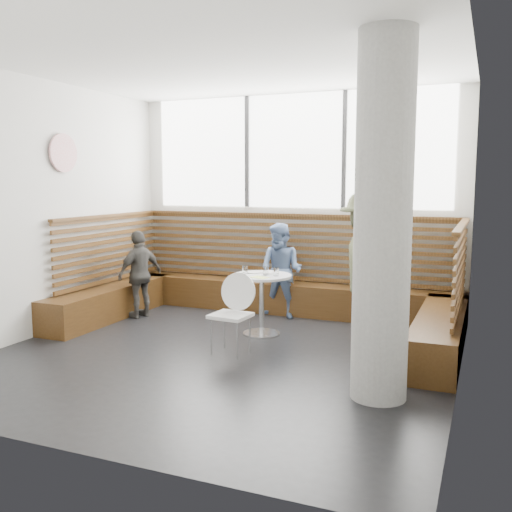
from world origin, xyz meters
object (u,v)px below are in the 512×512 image
at_px(cafe_table, 262,292).
at_px(cafe_chair, 233,307).
at_px(child_back, 281,271).
at_px(child_left, 140,274).
at_px(concrete_column, 383,220).
at_px(adult_man, 367,266).

bearing_deg(cafe_table, cafe_chair, -91.39).
xyz_separation_m(child_back, child_left, (-1.88, -0.72, -0.05)).
relative_size(concrete_column, cafe_chair, 3.55).
bearing_deg(cafe_table, adult_man, 9.87).
relative_size(cafe_chair, child_left, 0.72).
bearing_deg(cafe_table, child_left, 173.20).
distance_m(concrete_column, cafe_chair, 2.21).
distance_m(adult_man, child_left, 3.26).
height_order(cafe_table, child_left, child_left).
bearing_deg(cafe_chair, concrete_column, -18.22).
xyz_separation_m(cafe_table, child_back, (-0.08, 0.96, 0.12)).
xyz_separation_m(cafe_chair, child_left, (-1.95, 1.05, 0.09)).
height_order(adult_man, child_left, adult_man).
height_order(child_back, child_left, child_back).
bearing_deg(cafe_table, child_back, 95.02).
distance_m(cafe_table, child_back, 0.97).
bearing_deg(concrete_column, child_back, 126.15).
xyz_separation_m(concrete_column, cafe_table, (-1.76, 1.57, -1.05)).
bearing_deg(child_back, concrete_column, -45.75).
xyz_separation_m(cafe_chair, child_back, (-0.06, 1.77, 0.15)).
bearing_deg(child_left, cafe_chair, 80.13).
relative_size(concrete_column, child_left, 2.57).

